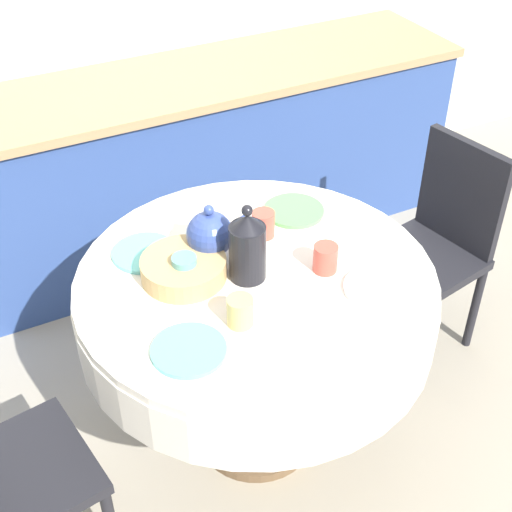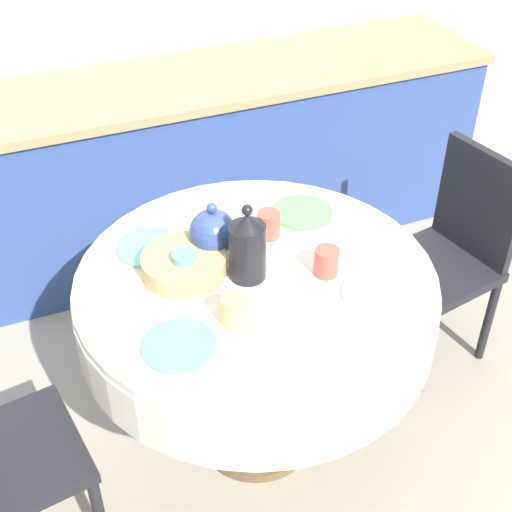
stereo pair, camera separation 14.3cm
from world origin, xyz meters
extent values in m
plane|color=#9E937F|center=(0.00, 0.00, 0.00)|extent=(12.00, 12.00, 0.00)
cube|color=#2D4784|center=(0.00, 1.28, 0.43)|extent=(3.20, 0.60, 0.85)
cube|color=#A37F56|center=(0.00, 1.28, 0.87)|extent=(3.24, 0.64, 0.04)
cylinder|color=brown|center=(0.00, 0.00, 0.02)|extent=(0.44, 0.44, 0.04)
cylinder|color=brown|center=(0.00, 0.00, 0.30)|extent=(0.11, 0.11, 0.53)
cylinder|color=silver|center=(0.00, 0.00, 0.66)|extent=(1.16, 1.16, 0.18)
cylinder|color=silver|center=(0.00, 0.00, 0.76)|extent=(1.15, 1.15, 0.03)
cube|color=black|center=(0.83, 0.16, 0.44)|extent=(0.47, 0.47, 0.04)
cube|color=black|center=(1.01, 0.19, 0.68)|extent=(0.11, 0.38, 0.45)
cylinder|color=black|center=(0.69, -0.05, 0.21)|extent=(0.04, 0.04, 0.42)
cylinder|color=black|center=(0.62, 0.30, 0.21)|extent=(0.04, 0.04, 0.42)
cylinder|color=black|center=(1.04, 0.02, 0.21)|extent=(0.04, 0.04, 0.42)
cylinder|color=black|center=(0.97, 0.36, 0.21)|extent=(0.04, 0.04, 0.42)
cube|color=black|center=(-0.83, -0.13, 0.44)|extent=(0.46, 0.46, 0.04)
cylinder|color=black|center=(-0.69, 0.07, 0.21)|extent=(0.04, 0.04, 0.42)
cylinder|color=#60BCB7|center=(-0.32, -0.21, 0.79)|extent=(0.21, 0.21, 0.01)
cylinder|color=#DBB766|center=(-0.14, -0.17, 0.82)|extent=(0.08, 0.08, 0.09)
cylinder|color=white|center=(0.30, -0.23, 0.79)|extent=(0.21, 0.21, 0.01)
cylinder|color=#CC4C3D|center=(0.21, -0.07, 0.82)|extent=(0.08, 0.08, 0.09)
cylinder|color=#60BCB7|center=(-0.27, 0.27, 0.79)|extent=(0.21, 0.21, 0.01)
cylinder|color=#5BA39E|center=(-0.21, 0.08, 0.82)|extent=(0.08, 0.08, 0.09)
cylinder|color=#5BA85B|center=(0.28, 0.26, 0.79)|extent=(0.21, 0.21, 0.01)
cylinder|color=#CC4C3D|center=(0.12, 0.18, 0.82)|extent=(0.08, 0.08, 0.09)
cylinder|color=black|center=(-0.02, 0.01, 0.87)|extent=(0.12, 0.12, 0.19)
cone|color=black|center=(-0.02, 0.01, 0.99)|extent=(0.10, 0.10, 0.04)
sphere|color=black|center=(-0.02, 0.01, 1.03)|extent=(0.03, 0.03, 0.03)
cylinder|color=#33478E|center=(-0.08, 0.16, 0.78)|extent=(0.08, 0.08, 0.01)
sphere|color=#33478E|center=(-0.08, 0.16, 0.87)|extent=(0.15, 0.15, 0.15)
cylinder|color=#33478E|center=(0.01, 0.16, 0.87)|extent=(0.09, 0.03, 0.05)
sphere|color=#33478E|center=(-0.08, 0.16, 0.96)|extent=(0.03, 0.03, 0.03)
cylinder|color=tan|center=(-0.20, 0.10, 0.81)|extent=(0.27, 0.27, 0.07)
camera|label=1|loc=(-0.79, -1.54, 2.20)|focal=50.00mm
camera|label=2|loc=(-0.66, -1.60, 2.20)|focal=50.00mm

